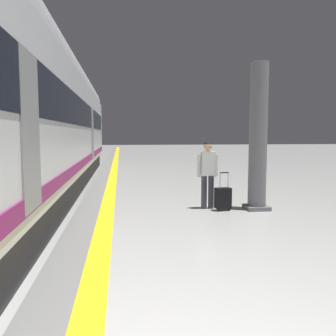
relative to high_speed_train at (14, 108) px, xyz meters
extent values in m
cube|color=yellow|center=(2.23, 1.53, -2.50)|extent=(0.36, 80.00, 0.01)
cube|color=slate|center=(1.84, 1.53, -2.50)|extent=(0.74, 80.00, 0.01)
cube|color=#38383D|center=(0.00, -0.50, -2.15)|extent=(2.67, 26.26, 0.70)
cube|color=silver|center=(0.00, -0.50, -0.35)|extent=(2.90, 27.36, 2.90)
cylinder|color=silver|center=(0.00, -0.50, 1.05)|extent=(2.84, 26.81, 2.84)
cube|color=black|center=(0.00, -0.50, 0.00)|extent=(2.93, 25.72, 0.80)
cube|color=#8C1966|center=(0.00, -0.50, -1.50)|extent=(2.94, 26.81, 0.24)
cone|color=silver|center=(0.00, 14.48, -0.60)|extent=(2.75, 2.60, 2.75)
cube|color=gray|center=(1.46, -4.60, -0.60)|extent=(0.02, 0.90, 2.00)
cube|color=gray|center=(1.46, 5.66, -0.60)|extent=(0.02, 0.90, 2.00)
cylinder|color=#383842|center=(4.65, -0.62, -2.08)|extent=(0.14, 0.14, 0.84)
cylinder|color=#383842|center=(4.83, -0.62, -2.08)|extent=(0.14, 0.14, 0.84)
cube|color=silver|center=(4.74, -0.62, -1.36)|extent=(0.34, 0.20, 0.60)
cylinder|color=silver|center=(4.52, -0.61, -1.41)|extent=(0.09, 0.09, 0.56)
cylinder|color=silver|center=(4.96, -0.60, -1.41)|extent=(0.09, 0.09, 0.56)
sphere|color=tan|center=(4.74, -0.62, -0.94)|extent=(0.22, 0.22, 0.22)
sphere|color=black|center=(4.74, -0.62, -0.91)|extent=(0.20, 0.20, 0.20)
cube|color=black|center=(5.06, -0.90, -2.19)|extent=(0.40, 0.26, 0.50)
cube|color=black|center=(5.04, -0.78, -2.25)|extent=(0.31, 0.05, 0.27)
cylinder|color=black|center=(4.92, -0.98, -2.47)|extent=(0.03, 0.06, 0.06)
cylinder|color=black|center=(5.21, -0.95, -2.47)|extent=(0.03, 0.06, 0.06)
cylinder|color=gray|center=(4.96, -0.97, -1.75)|extent=(0.02, 0.02, 0.38)
cylinder|color=gray|center=(5.17, -0.94, -1.75)|extent=(0.02, 0.02, 0.38)
cube|color=black|center=(5.06, -0.95, -1.56)|extent=(0.22, 0.05, 0.02)
cylinder|color=slate|center=(5.92, -0.89, -0.70)|extent=(0.44, 0.44, 3.60)
cube|color=slate|center=(5.92, -0.89, -2.45)|extent=(0.56, 0.56, 0.10)
camera|label=1|loc=(2.58, -9.36, -0.62)|focal=38.56mm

